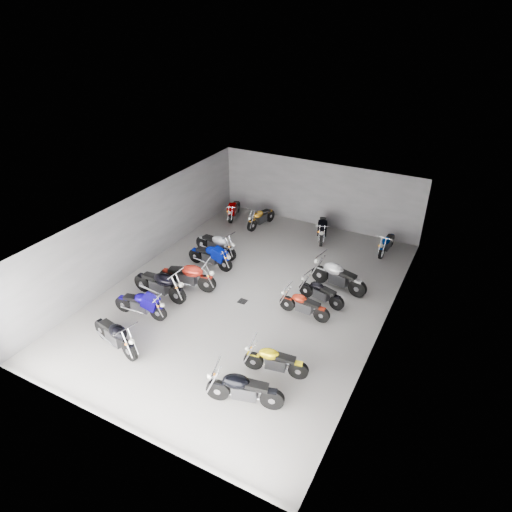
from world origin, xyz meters
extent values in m
plane|color=#989590|center=(0.00, 0.00, 0.00)|extent=(14.00, 14.00, 0.00)
cube|color=gray|center=(0.00, 7.00, 1.60)|extent=(10.00, 0.10, 3.20)
cube|color=gray|center=(-5.00, 0.00, 1.60)|extent=(0.10, 14.00, 3.20)
cube|color=gray|center=(5.00, 0.00, 1.60)|extent=(0.10, 14.00, 3.20)
cube|color=black|center=(0.00, 0.00, 3.22)|extent=(10.00, 14.00, 0.04)
cube|color=black|center=(0.00, -0.50, 0.01)|extent=(0.32, 0.32, 0.01)
cylinder|color=black|center=(-1.58, -4.85, 0.34)|extent=(0.70, 0.31, 0.69)
cylinder|color=black|center=(-3.10, -4.46, 0.34)|extent=(0.71, 0.33, 0.69)
cube|color=#2D2D30|center=(-2.34, -4.66, 0.45)|extent=(0.76, 0.49, 0.43)
ellipsoid|color=black|center=(-2.11, -4.72, 0.80)|extent=(0.82, 0.60, 0.39)
cube|color=black|center=(-2.67, -4.57, 0.75)|extent=(0.71, 0.46, 0.20)
cylinder|color=black|center=(-2.05, -2.85, 0.32)|extent=(0.65, 0.20, 0.64)
cylinder|color=black|center=(-3.48, -3.01, 0.32)|extent=(0.65, 0.22, 0.64)
cube|color=#2D2D30|center=(-2.77, -2.93, 0.42)|extent=(0.67, 0.37, 0.40)
ellipsoid|color=#11048A|center=(-2.55, -2.91, 0.74)|extent=(0.72, 0.47, 0.36)
cube|color=black|center=(-3.08, -2.97, 0.70)|extent=(0.63, 0.34, 0.18)
cylinder|color=black|center=(-2.07, -1.72, 0.37)|extent=(0.74, 0.18, 0.73)
cylinder|color=black|center=(-3.73, -1.66, 0.37)|extent=(0.74, 0.20, 0.73)
cube|color=#2D2D30|center=(-2.90, -1.69, 0.48)|extent=(0.76, 0.37, 0.46)
ellipsoid|color=black|center=(-2.65, -1.70, 0.85)|extent=(0.80, 0.49, 0.41)
cube|color=black|center=(-3.26, -1.67, 0.80)|extent=(0.71, 0.35, 0.21)
cylinder|color=black|center=(-1.52, -0.57, 0.36)|extent=(0.74, 0.29, 0.72)
cylinder|color=black|center=(-3.13, -0.91, 0.36)|extent=(0.74, 0.32, 0.72)
cube|color=#2D2D30|center=(-2.33, -0.74, 0.48)|extent=(0.79, 0.48, 0.45)
ellipsoid|color=#A72115|center=(-2.08, -0.69, 0.84)|extent=(0.85, 0.60, 0.41)
cube|color=black|center=(-2.68, -0.81, 0.79)|extent=(0.74, 0.45, 0.21)
cylinder|color=black|center=(-1.69, 1.04, 0.32)|extent=(0.65, 0.15, 0.65)
cylinder|color=black|center=(-3.16, 1.08, 0.32)|extent=(0.65, 0.17, 0.65)
cube|color=#2D2D30|center=(-2.42, 1.06, 0.43)|extent=(0.67, 0.32, 0.41)
ellipsoid|color=#0414A5|center=(-2.20, 1.06, 0.75)|extent=(0.70, 0.43, 0.37)
cube|color=black|center=(-2.75, 1.07, 0.71)|extent=(0.63, 0.30, 0.18)
cylinder|color=black|center=(-1.99, 1.89, 0.34)|extent=(0.69, 0.24, 0.68)
cylinder|color=black|center=(-3.51, 2.13, 0.34)|extent=(0.69, 0.26, 0.68)
cube|color=#2D2D30|center=(-2.75, 2.01, 0.44)|extent=(0.73, 0.42, 0.42)
ellipsoid|color=silver|center=(-2.52, 1.98, 0.78)|extent=(0.78, 0.53, 0.38)
cube|color=black|center=(-3.09, 2.07, 0.74)|extent=(0.68, 0.39, 0.19)
cylinder|color=black|center=(1.71, -4.94, 0.34)|extent=(0.70, 0.32, 0.68)
cylinder|color=black|center=(3.20, -4.53, 0.34)|extent=(0.70, 0.34, 0.68)
cube|color=#2D2D30|center=(2.45, -4.74, 0.45)|extent=(0.75, 0.49, 0.43)
ellipsoid|color=black|center=(2.23, -4.80, 0.79)|extent=(0.81, 0.61, 0.38)
cube|color=black|center=(2.78, -4.64, 0.75)|extent=(0.71, 0.46, 0.19)
cylinder|color=black|center=(2.02, -3.41, 0.31)|extent=(0.63, 0.24, 0.61)
cylinder|color=black|center=(3.38, -3.14, 0.31)|extent=(0.63, 0.26, 0.61)
cube|color=#2D2D30|center=(2.70, -3.27, 0.40)|extent=(0.67, 0.40, 0.38)
ellipsoid|color=yellow|center=(2.50, -3.31, 0.71)|extent=(0.71, 0.50, 0.34)
cube|color=black|center=(3.00, -3.21, 0.67)|extent=(0.62, 0.38, 0.17)
cylinder|color=black|center=(1.70, -0.21, 0.29)|extent=(0.59, 0.14, 0.59)
cylinder|color=black|center=(3.03, -0.27, 0.29)|extent=(0.59, 0.16, 0.59)
cube|color=#2D2D30|center=(2.36, -0.24, 0.39)|extent=(0.61, 0.30, 0.37)
ellipsoid|color=maroon|center=(2.16, -0.23, 0.68)|extent=(0.64, 0.39, 0.33)
cube|color=black|center=(2.66, -0.25, 0.64)|extent=(0.57, 0.28, 0.17)
cylinder|color=black|center=(1.97, 0.91, 0.29)|extent=(0.59, 0.22, 0.58)
cylinder|color=black|center=(3.26, 0.67, 0.29)|extent=(0.59, 0.24, 0.58)
cube|color=#2D2D30|center=(2.61, 0.79, 0.38)|extent=(0.63, 0.38, 0.36)
ellipsoid|color=black|center=(2.41, 0.83, 0.67)|extent=(0.67, 0.47, 0.33)
cube|color=black|center=(2.90, 0.74, 0.63)|extent=(0.59, 0.35, 0.16)
cylinder|color=black|center=(2.07, 2.10, 0.36)|extent=(0.73, 0.26, 0.71)
cylinder|color=black|center=(3.66, 1.83, 0.36)|extent=(0.73, 0.28, 0.71)
cube|color=#2D2D30|center=(2.86, 1.97, 0.47)|extent=(0.77, 0.45, 0.45)
ellipsoid|color=#A3A3A7|center=(2.62, 2.01, 0.83)|extent=(0.82, 0.57, 0.40)
cube|color=black|center=(3.22, 1.91, 0.78)|extent=(0.72, 0.42, 0.20)
cylinder|color=black|center=(-3.82, 5.11, 0.29)|extent=(0.27, 0.60, 0.59)
cylinder|color=black|center=(-4.18, 6.39, 0.29)|extent=(0.29, 0.60, 0.59)
cube|color=#2D2D30|center=(-4.00, 5.75, 0.39)|extent=(0.42, 0.65, 0.37)
ellipsoid|color=#A90000|center=(-3.95, 5.55, 0.68)|extent=(0.52, 0.70, 0.33)
cube|color=black|center=(-4.08, 6.03, 0.64)|extent=(0.40, 0.61, 0.17)
cylinder|color=black|center=(-2.46, 4.81, 0.31)|extent=(0.25, 0.63, 0.62)
cylinder|color=black|center=(-2.18, 6.18, 0.31)|extent=(0.26, 0.63, 0.62)
cube|color=#2D2D30|center=(-2.32, 5.49, 0.40)|extent=(0.41, 0.67, 0.39)
ellipsoid|color=orange|center=(-2.36, 5.29, 0.71)|extent=(0.51, 0.72, 0.35)
cube|color=black|center=(-2.26, 5.80, 0.67)|extent=(0.38, 0.63, 0.18)
cylinder|color=black|center=(1.03, 4.96, 0.34)|extent=(0.35, 0.69, 0.68)
cylinder|color=black|center=(0.55, 6.42, 0.34)|extent=(0.37, 0.69, 0.68)
cube|color=#2D2D30|center=(0.79, 5.69, 0.45)|extent=(0.52, 0.76, 0.42)
ellipsoid|color=black|center=(0.86, 5.47, 0.79)|extent=(0.63, 0.82, 0.38)
cube|color=black|center=(0.68, 6.02, 0.74)|extent=(0.49, 0.71, 0.19)
cylinder|color=black|center=(3.75, 5.09, 0.29)|extent=(0.16, 0.59, 0.58)
cylinder|color=black|center=(3.85, 6.40, 0.29)|extent=(0.18, 0.59, 0.58)
cube|color=#2D2D30|center=(3.80, 5.74, 0.38)|extent=(0.31, 0.61, 0.36)
ellipsoid|color=#002A8C|center=(3.78, 5.55, 0.67)|extent=(0.41, 0.64, 0.33)
cube|color=black|center=(3.82, 6.03, 0.63)|extent=(0.29, 0.57, 0.16)
camera|label=1|loc=(6.95, -12.58, 9.98)|focal=32.00mm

